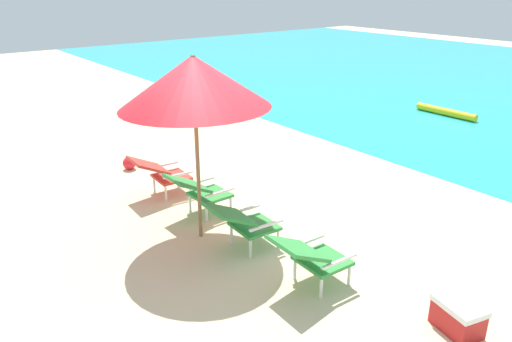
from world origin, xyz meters
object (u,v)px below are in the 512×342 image
Objects in this scene: beach_ball at (129,163)px; cooler_box at (458,316)px; swim_buoy at (446,112)px; lounge_chair_far_left at (161,172)px; lounge_chair_near_left at (199,190)px; lounge_chair_far_right at (311,255)px; beach_umbrella_center at (194,82)px; lounge_chair_near_right at (243,221)px.

beach_ball is 6.07m from cooler_box.
swim_buoy is 7.89m from lounge_chair_far_left.
lounge_chair_far_right is (2.28, 0.01, 0.00)m from lounge_chair_near_left.
beach_ball is (-1.36, -7.80, 0.02)m from swim_buoy.
lounge_chair_far_left is at bearing 171.61° from beach_umbrella_center.
cooler_box is at bearing -56.82° from swim_buoy.
lounge_chair_far_left and lounge_chair_near_right have the same top height.
lounge_chair_far_left is at bearing -177.99° from lounge_chair_far_right.
cooler_box is (3.15, 0.96, -1.90)m from beach_umbrella_center.
lounge_chair_near_left is at bearing 6.37° from lounge_chair_far_left.
swim_buoy is 1.81× the size of lounge_chair_near_left.
beach_umbrella_center reaches higher than lounge_chair_near_left.
lounge_chair_near_right is 3.86× the size of beach_ball.
lounge_chair_near_right is at bearing -74.71° from swim_buoy.
beach_umbrella_center is at bearing -163.06° from cooler_box.
beach_umbrella_center is 3.80m from cooler_box.
lounge_chair_far_left is 1.43m from beach_ball.
lounge_chair_near_left is at bearing -179.83° from lounge_chair_far_right.
cooler_box is at bearing 16.94° from beach_umbrella_center.
swim_buoy is 8.54m from cooler_box.
swim_buoy is at bearing 80.08° from beach_ball.
swim_buoy is 6.81× the size of beach_ball.
swim_buoy is at bearing 100.68° from beach_umbrella_center.
lounge_chair_far_left is 1.02× the size of lounge_chair_near_left.
swim_buoy is 3.00× the size of cooler_box.
beach_umbrella_center is at bearing -79.32° from swim_buoy.
lounge_chair_near_right is at bearing -4.32° from lounge_chair_near_left.
lounge_chair_far_left is 0.97m from lounge_chair_near_left.
lounge_chair_near_left is at bearing -170.28° from cooler_box.
lounge_chair_far_right is (3.27, -7.77, 0.31)m from swim_buoy.
swim_buoy is 7.85m from lounge_chair_near_left.
lounge_chair_far_left is at bearing -89.76° from swim_buoy.
swim_buoy is at bearing 123.18° from cooler_box.
beach_umbrella_center is at bearing -31.46° from lounge_chair_near_left.
lounge_chair_near_right is (2.12, 0.02, 0.00)m from lounge_chair_far_left.
lounge_chair_far_left is 4.70m from cooler_box.
lounge_chair_far_left reaches higher than beach_ball.
beach_ball is (-1.40, 0.09, -0.29)m from lounge_chair_far_left.
lounge_chair_near_left is (0.96, 0.11, 0.00)m from lounge_chair_far_left.
swim_buoy is 8.44m from lounge_chair_far_right.
lounge_chair_far_right is (1.12, 0.09, 0.00)m from lounge_chair_near_right.
beach_umbrella_center is at bearing -169.13° from lounge_chair_far_right.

